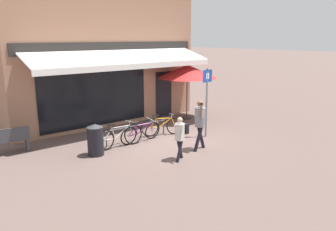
# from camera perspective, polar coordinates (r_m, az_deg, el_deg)

# --- Properties ---
(ground_plane) EXTENTS (160.00, 160.00, 0.00)m
(ground_plane) POSITION_cam_1_polar(r_m,az_deg,el_deg) (11.81, 0.00, -4.40)
(ground_plane) COLOR brown
(shop_front) EXTENTS (8.38, 4.58, 6.49)m
(shop_front) POSITION_cam_1_polar(r_m,az_deg,el_deg) (14.88, -12.27, 11.68)
(shop_front) COLOR #9E7056
(shop_front) RESTS_ON ground_plane
(bike_rack_rail) EXTENTS (2.56, 0.04, 0.57)m
(bike_rack_rail) POSITION_cam_1_polar(r_m,az_deg,el_deg) (11.80, -5.48, -2.18)
(bike_rack_rail) COLOR #47494F
(bike_rack_rail) RESTS_ON ground_plane
(bicycle_silver) EXTENTS (1.80, 0.52, 0.86)m
(bicycle_silver) POSITION_cam_1_polar(r_m,az_deg,el_deg) (11.14, -8.52, -3.61)
(bicycle_silver) COLOR black
(bicycle_silver) RESTS_ON ground_plane
(bicycle_purple) EXTENTS (1.71, 0.52, 0.82)m
(bicycle_purple) POSITION_cam_1_polar(r_m,az_deg,el_deg) (11.60, -4.76, -2.95)
(bicycle_purple) COLOR black
(bicycle_purple) RESTS_ON ground_plane
(bicycle_orange) EXTENTS (1.57, 0.72, 0.82)m
(bicycle_orange) POSITION_cam_1_polar(r_m,az_deg,el_deg) (12.38, -1.02, -1.85)
(bicycle_orange) COLOR black
(bicycle_orange) RESTS_ON ground_plane
(pedestrian_adult) EXTENTS (0.62, 0.51, 1.67)m
(pedestrian_adult) POSITION_cam_1_polar(r_m,az_deg,el_deg) (10.68, 5.60, -0.70)
(pedestrian_adult) COLOR black
(pedestrian_adult) RESTS_ON ground_plane
(pedestrian_child) EXTENTS (0.52, 0.50, 1.35)m
(pedestrian_child) POSITION_cam_1_polar(r_m,az_deg,el_deg) (9.78, 2.18, -3.13)
(pedestrian_child) COLOR black
(pedestrian_child) RESTS_ON ground_plane
(litter_bin) EXTENTS (0.51, 0.51, 1.01)m
(litter_bin) POSITION_cam_1_polar(r_m,az_deg,el_deg) (10.51, -12.53, -4.12)
(litter_bin) COLOR black
(litter_bin) RESTS_ON ground_plane
(parking_sign) EXTENTS (0.44, 0.07, 2.55)m
(parking_sign) POSITION_cam_1_polar(r_m,az_deg,el_deg) (12.02, 6.76, 3.46)
(parking_sign) COLOR slate
(parking_sign) RESTS_ON ground_plane
(cafe_parasol) EXTENTS (2.63, 2.63, 2.46)m
(cafe_parasol) POSITION_cam_1_polar(r_m,az_deg,el_deg) (14.64, 3.38, 7.70)
(cafe_parasol) COLOR #4C3D2D
(cafe_parasol) RESTS_ON ground_plane
(park_bench) EXTENTS (1.64, 0.62, 0.87)m
(park_bench) POSITION_cam_1_polar(r_m,az_deg,el_deg) (11.51, -26.90, -3.98)
(park_bench) COLOR #38383D
(park_bench) RESTS_ON ground_plane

